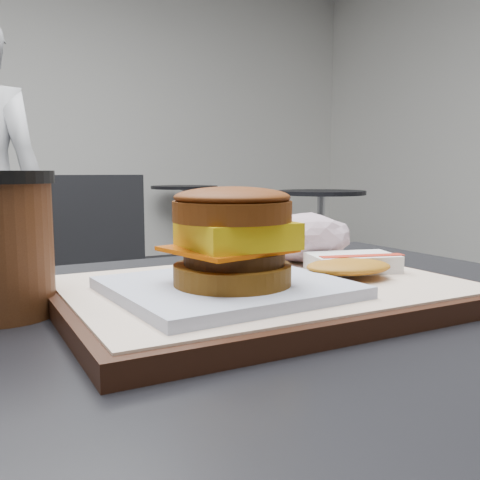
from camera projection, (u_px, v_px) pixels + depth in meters
name	position (u px, v px, depth m)	size (l,w,h in m)	color
serving_tray	(263.00, 293.00, 0.51)	(0.38, 0.28, 0.02)	black
breakfast_sandwich	(231.00, 249.00, 0.45)	(0.20, 0.18, 0.09)	silver
hash_brown	(351.00, 264.00, 0.55)	(0.13, 0.11, 0.02)	white
crumpled_wrapper	(301.00, 237.00, 0.63)	(0.13, 0.10, 0.06)	silver
coffee_cup	(1.00, 240.00, 0.46)	(0.09, 0.09, 0.13)	#41200F
neighbor_chair	(66.00, 268.00, 2.14)	(0.61, 0.44, 0.88)	#A1A0A5
bg_table_near	(321.00, 216.00, 4.01)	(0.66, 0.66, 0.75)	black
bg_table_far	(185.00, 205.00, 5.30)	(0.66, 0.66, 0.75)	black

